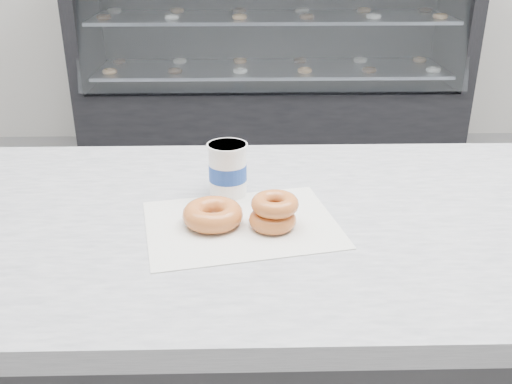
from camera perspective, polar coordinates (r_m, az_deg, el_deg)
The scene contains 6 objects.
ground at distance 2.09m, azimuth 4.25°, elevation -16.94°, with size 5.00×5.00×0.00m, color gray.
display_case at distance 3.79m, azimuth 1.50°, elevation 10.93°, with size 2.40×0.74×1.25m.
wax_paper at distance 1.03m, azimuth -1.47°, elevation -3.24°, with size 0.34×0.26×0.00m, color silver.
donut_single at distance 1.03m, azimuth -4.35°, elevation -2.25°, with size 0.11×0.11×0.04m, color orange.
donut_stack at distance 1.01m, azimuth 1.78°, elevation -1.99°, with size 0.09×0.09×0.06m.
coffee_cup at distance 1.13m, azimuth -2.85°, elevation 2.30°, with size 0.08×0.08×0.11m.
Camera 1 is at (-0.19, -1.56, 1.38)m, focal length 40.00 mm.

